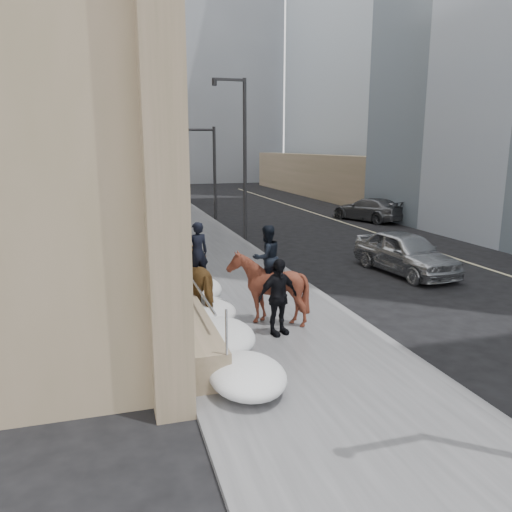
{
  "coord_description": "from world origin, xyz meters",
  "views": [
    {
      "loc": [
        -3.75,
        -10.61,
        4.75
      ],
      "look_at": [
        0.16,
        2.69,
        1.7
      ],
      "focal_mm": 35.0,
      "sensor_mm": 36.0,
      "label": 1
    }
  ],
  "objects_px": {
    "mounted_horse_right": "(267,283)",
    "pedestrian": "(278,297)",
    "car_grey": "(369,209)",
    "car_silver": "(405,252)",
    "mounted_horse_left": "(203,279)"
  },
  "relations": [
    {
      "from": "mounted_horse_left",
      "to": "car_silver",
      "type": "relative_size",
      "value": 0.55
    },
    {
      "from": "car_silver",
      "to": "pedestrian",
      "type": "bearing_deg",
      "value": -150.14
    },
    {
      "from": "pedestrian",
      "to": "car_silver",
      "type": "distance_m",
      "value": 8.43
    },
    {
      "from": "pedestrian",
      "to": "car_grey",
      "type": "height_order",
      "value": "pedestrian"
    },
    {
      "from": "mounted_horse_left",
      "to": "car_grey",
      "type": "height_order",
      "value": "mounted_horse_left"
    },
    {
      "from": "mounted_horse_right",
      "to": "pedestrian",
      "type": "height_order",
      "value": "mounted_horse_right"
    },
    {
      "from": "mounted_horse_left",
      "to": "mounted_horse_right",
      "type": "height_order",
      "value": "mounted_horse_right"
    },
    {
      "from": "mounted_horse_right",
      "to": "pedestrian",
      "type": "xyz_separation_m",
      "value": [
        -0.01,
        -0.89,
        -0.11
      ]
    },
    {
      "from": "mounted_horse_right",
      "to": "car_silver",
      "type": "relative_size",
      "value": 0.56
    },
    {
      "from": "mounted_horse_left",
      "to": "mounted_horse_right",
      "type": "xyz_separation_m",
      "value": [
        1.52,
        -1.12,
        0.06
      ]
    },
    {
      "from": "mounted_horse_left",
      "to": "pedestrian",
      "type": "xyz_separation_m",
      "value": [
        1.51,
        -2.01,
        -0.05
      ]
    },
    {
      "from": "pedestrian",
      "to": "mounted_horse_left",
      "type": "bearing_deg",
      "value": 110.13
    },
    {
      "from": "mounted_horse_right",
      "to": "car_grey",
      "type": "xyz_separation_m",
      "value": [
        12.27,
        16.8,
        -0.46
      ]
    },
    {
      "from": "mounted_horse_right",
      "to": "car_grey",
      "type": "relative_size",
      "value": 0.51
    },
    {
      "from": "car_grey",
      "to": "pedestrian",
      "type": "bearing_deg",
      "value": 33.92
    }
  ]
}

